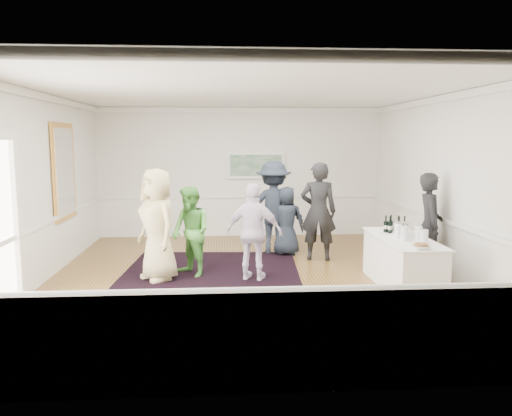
{
  "coord_description": "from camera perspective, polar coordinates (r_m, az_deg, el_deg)",
  "views": [
    {
      "loc": [
        -0.44,
        -8.45,
        2.4
      ],
      "look_at": [
        0.15,
        0.2,
        1.22
      ],
      "focal_mm": 35.0,
      "sensor_mm": 36.0,
      "label": 1
    }
  ],
  "objects": [
    {
      "name": "juice_pitchers",
      "position": [
        8.22,
        17.29,
        -2.77
      ],
      "size": [
        0.37,
        0.61,
        0.24
      ],
      "color": "#90BF44",
      "rests_on": "serving_table"
    },
    {
      "name": "floor",
      "position": [
        8.79,
        -0.88,
        -8.07
      ],
      "size": [
        8.0,
        8.0,
        0.0
      ],
      "primitive_type": "plane",
      "color": "olive",
      "rests_on": "ground"
    },
    {
      "name": "wall_front",
      "position": [
        4.54,
        1.76,
        -2.36
      ],
      "size": [
        7.0,
        0.02,
        3.2
      ],
      "primitive_type": "cube",
      "color": "white",
      "rests_on": "floor"
    },
    {
      "name": "ceiling",
      "position": [
        8.5,
        -0.93,
        13.17
      ],
      "size": [
        7.0,
        8.0,
        0.02
      ],
      "primitive_type": "cube",
      "color": "white",
      "rests_on": "wall_back"
    },
    {
      "name": "area_rug",
      "position": [
        8.77,
        -5.36,
        -8.08
      ],
      "size": [
        3.41,
        4.34,
        0.02
      ],
      "primitive_type": "cube",
      "rotation": [
        0.0,
        0.0,
        -0.06
      ],
      "color": "black",
      "rests_on": "floor"
    },
    {
      "name": "guest_dark_a",
      "position": [
        10.57,
        2.02,
        0.04
      ],
      "size": [
        1.31,
        0.81,
        1.96
      ],
      "primitive_type": "imported",
      "rotation": [
        0.0,
        0.0,
        3.08
      ],
      "color": "#1E2633",
      "rests_on": "floor"
    },
    {
      "name": "serving_table",
      "position": [
        8.55,
        16.37,
        -5.97
      ],
      "size": [
        0.78,
        2.04,
        0.83
      ],
      "color": "white",
      "rests_on": "floor"
    },
    {
      "name": "mirror",
      "position": [
        10.22,
        -21.08,
        3.88
      ],
      "size": [
        0.05,
        1.25,
        1.85
      ],
      "color": "gold",
      "rests_on": "wall_left"
    },
    {
      "name": "wall_back",
      "position": [
        12.48,
        -1.87,
        4.08
      ],
      "size": [
        7.0,
        0.02,
        3.2
      ],
      "primitive_type": "cube",
      "color": "white",
      "rests_on": "floor"
    },
    {
      "name": "wine_bottles",
      "position": [
        8.84,
        15.57,
        -1.74
      ],
      "size": [
        0.37,
        0.25,
        0.31
      ],
      "color": "black",
      "rests_on": "serving_table"
    },
    {
      "name": "guest_tan",
      "position": [
        8.68,
        -11.19,
        -1.9
      ],
      "size": [
        1.04,
        1.12,
        1.93
      ],
      "primitive_type": "imported",
      "rotation": [
        0.0,
        0.0,
        -0.96
      ],
      "color": "tan",
      "rests_on": "floor"
    },
    {
      "name": "guest_lilac",
      "position": [
        8.52,
        -0.22,
        -2.78
      ],
      "size": [
        1.06,
        0.71,
        1.68
      ],
      "primitive_type": "imported",
      "rotation": [
        0.0,
        0.0,
        2.81
      ],
      "color": "silver",
      "rests_on": "floor"
    },
    {
      "name": "wall_right",
      "position": [
        9.36,
        21.05,
        2.35
      ],
      "size": [
        0.02,
        8.0,
        3.2
      ],
      "primitive_type": "cube",
      "color": "white",
      "rests_on": "floor"
    },
    {
      "name": "guest_green",
      "position": [
        8.87,
        -7.47,
        -2.69
      ],
      "size": [
        0.96,
        0.99,
        1.6
      ],
      "primitive_type": "imported",
      "rotation": [
        0.0,
        0.0,
        -0.91
      ],
      "color": "#55AC44",
      "rests_on": "floor"
    },
    {
      "name": "ice_bucket",
      "position": [
        8.55,
        16.17,
        -2.36
      ],
      "size": [
        0.26,
        0.26,
        0.25
      ],
      "primitive_type": "cylinder",
      "color": "silver",
      "rests_on": "serving_table"
    },
    {
      "name": "guest_navy",
      "position": [
        10.48,
        3.51,
        -1.45
      ],
      "size": [
        0.76,
        0.55,
        1.45
      ],
      "primitive_type": "imported",
      "rotation": [
        0.0,
        0.0,
        3.0
      ],
      "color": "#1E2633",
      "rests_on": "floor"
    },
    {
      "name": "guest_dark_b",
      "position": [
        10.04,
        7.13,
        -0.38
      ],
      "size": [
        0.79,
        0.59,
        1.97
      ],
      "primitive_type": "imported",
      "rotation": [
        0.0,
        0.0,
        2.97
      ],
      "color": "black",
      "rests_on": "floor"
    },
    {
      "name": "wainscoting",
      "position": [
        8.67,
        -0.89,
        -4.89
      ],
      "size": [
        7.0,
        8.0,
        1.0
      ],
      "primitive_type": null,
      "color": "white",
      "rests_on": "floor"
    },
    {
      "name": "wall_left",
      "position": [
        9.02,
        -23.72,
        2.02
      ],
      "size": [
        0.02,
        8.0,
        3.2
      ],
      "primitive_type": "cube",
      "color": "white",
      "rests_on": "floor"
    },
    {
      "name": "landscape_painting",
      "position": [
        12.44,
        -0.02,
        4.9
      ],
      "size": [
        1.44,
        0.06,
        0.66
      ],
      "color": "white",
      "rests_on": "wall_back"
    },
    {
      "name": "bartender",
      "position": [
        9.3,
        19.22,
        -1.83
      ],
      "size": [
        0.58,
        0.75,
        1.84
      ],
      "primitive_type": "imported",
      "rotation": [
        0.0,
        0.0,
        1.35
      ],
      "color": "black",
      "rests_on": "floor"
    },
    {
      "name": "nut_bowl",
      "position": [
        7.67,
        18.35,
        -4.17
      ],
      "size": [
        0.26,
        0.26,
        0.08
      ],
      "color": "white",
      "rests_on": "serving_table"
    }
  ]
}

